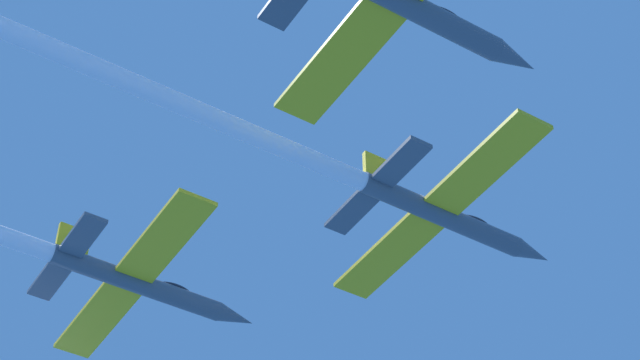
# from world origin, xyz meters

# --- Properties ---
(jet_lead) EXTENTS (16.46, 55.04, 2.73)m
(jet_lead) POSITION_xyz_m (0.42, -16.36, 0.77)
(jet_lead) COLOR #4C5660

